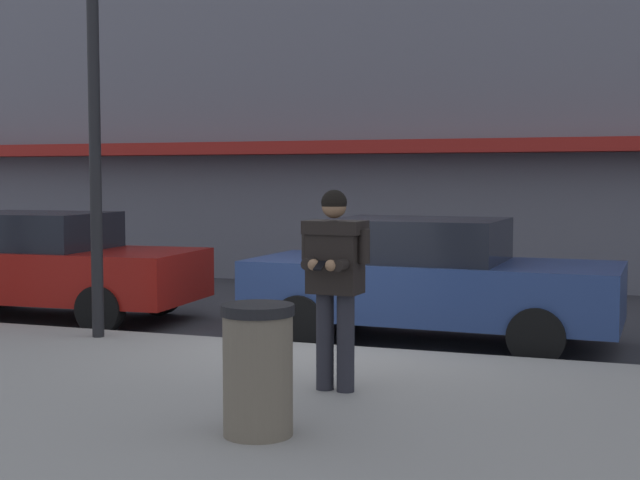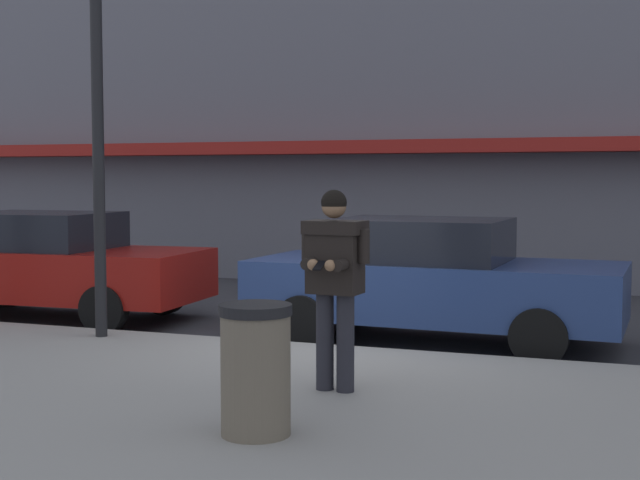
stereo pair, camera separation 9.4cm
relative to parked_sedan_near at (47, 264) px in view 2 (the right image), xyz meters
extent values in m
plane|color=#333338|center=(4.78, -0.99, -0.79)|extent=(80.00, 80.00, 0.00)
cube|color=gray|center=(5.78, -3.84, -0.72)|extent=(32.00, 5.30, 0.14)
cube|color=silver|center=(5.78, -0.94, -0.79)|extent=(28.00, 0.12, 0.01)
cube|color=maroon|center=(5.78, 5.16, 1.81)|extent=(26.60, 0.70, 0.24)
cube|color=maroon|center=(0.04, 0.00, -0.12)|extent=(4.58, 2.02, 0.70)
cube|color=black|center=(-0.14, -0.01, 0.49)|extent=(2.14, 1.73, 0.52)
cylinder|color=black|center=(1.39, 0.92, -0.47)|extent=(0.65, 0.25, 0.64)
cylinder|color=black|center=(1.47, -0.79, -0.47)|extent=(0.65, 0.25, 0.64)
cylinder|color=black|center=(-1.39, 0.79, -0.47)|extent=(0.65, 0.25, 0.64)
cube|color=navy|center=(5.70, 0.02, -0.12)|extent=(4.57, 1.99, 0.70)
cube|color=black|center=(5.52, 0.02, 0.49)|extent=(2.13, 1.72, 0.52)
cylinder|color=black|center=(7.13, 0.82, -0.47)|extent=(0.65, 0.24, 0.64)
cylinder|color=black|center=(7.06, -0.89, -0.47)|extent=(0.65, 0.24, 0.64)
cylinder|color=black|center=(4.34, 0.93, -0.47)|extent=(0.65, 0.24, 0.64)
cylinder|color=black|center=(4.27, -0.78, -0.47)|extent=(0.65, 0.24, 0.64)
cylinder|color=#23232B|center=(5.62, -3.26, -0.21)|extent=(0.16, 0.16, 0.88)
cylinder|color=#23232B|center=(5.42, -3.24, -0.21)|extent=(0.16, 0.16, 0.88)
cube|color=black|center=(5.52, -3.25, 0.55)|extent=(0.48, 0.33, 0.64)
cube|color=black|center=(5.52, -3.25, 0.82)|extent=(0.54, 0.38, 0.12)
cylinder|color=black|center=(5.79, -3.27, 0.66)|extent=(0.11, 0.11, 0.30)
cylinder|color=black|center=(5.66, -3.42, 0.51)|extent=(0.12, 0.31, 0.10)
sphere|color=#8C6647|center=(5.58, -3.55, 0.51)|extent=(0.10, 0.10, 0.10)
cylinder|color=black|center=(5.26, -3.23, 0.66)|extent=(0.11, 0.11, 0.30)
cylinder|color=black|center=(5.36, -3.40, 0.51)|extent=(0.12, 0.31, 0.10)
sphere|color=#8C6647|center=(5.42, -3.54, 0.51)|extent=(0.10, 0.10, 0.10)
cube|color=black|center=(5.50, -3.59, 0.51)|extent=(0.09, 0.15, 0.07)
sphere|color=#8C6647|center=(5.52, -3.28, 1.01)|extent=(0.22, 0.22, 0.22)
sphere|color=black|center=(5.52, -3.28, 1.04)|extent=(0.23, 0.23, 0.23)
cylinder|color=black|center=(2.00, -1.64, 1.65)|extent=(0.14, 0.14, 4.60)
cylinder|color=#665B4C|center=(5.41, -4.74, -0.20)|extent=(0.52, 0.52, 0.90)
cylinder|color=black|center=(5.41, -4.74, 0.29)|extent=(0.55, 0.55, 0.08)
camera|label=1|loc=(7.99, -10.74, 1.27)|focal=50.00mm
camera|label=2|loc=(8.08, -10.71, 1.27)|focal=50.00mm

